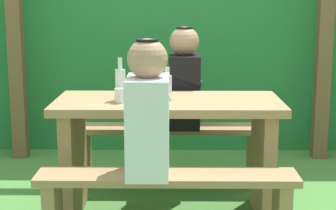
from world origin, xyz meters
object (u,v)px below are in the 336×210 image
(drinking_glass, at_px, (120,96))
(bench_near, at_px, (167,197))
(cell_phone, at_px, (160,96))
(bench_far, at_px, (169,143))
(person_white_shirt, at_px, (148,113))
(picnic_table, at_px, (168,138))
(bottle_right, at_px, (120,83))
(bottle_center, at_px, (167,87))
(bottle_left, at_px, (154,87))
(person_black_coat, at_px, (184,81))

(drinking_glass, bearing_deg, bench_near, -57.09)
(drinking_glass, distance_m, cell_phone, 0.32)
(bench_far, relative_size, person_white_shirt, 1.95)
(bench_far, height_order, drinking_glass, drinking_glass)
(drinking_glass, relative_size, cell_phone, 0.62)
(bench_near, distance_m, person_white_shirt, 0.47)
(picnic_table, xyz_separation_m, cell_phone, (-0.05, 0.11, 0.25))
(bottle_right, distance_m, bottle_center, 0.29)
(bottle_left, bearing_deg, cell_phone, 82.20)
(bench_near, relative_size, bottle_left, 5.91)
(bench_far, xyz_separation_m, bottle_right, (-0.29, -0.56, 0.53))
(person_white_shirt, relative_size, drinking_glass, 8.28)
(person_white_shirt, bearing_deg, bottle_right, 109.99)
(bench_far, bearing_deg, bottle_right, -117.61)
(drinking_glass, distance_m, bottle_left, 0.21)
(person_white_shirt, xyz_separation_m, bottle_right, (-0.19, 0.53, 0.07))
(picnic_table, bearing_deg, person_black_coat, 78.59)
(drinking_glass, distance_m, bottle_center, 0.30)
(bottle_left, height_order, bottle_center, bottle_left)
(picnic_table, relative_size, bottle_center, 6.78)
(picnic_table, xyz_separation_m, bench_near, (0.00, -0.55, -0.19))
(bench_far, bearing_deg, drinking_glass, -113.97)
(person_white_shirt, height_order, person_black_coat, same)
(picnic_table, height_order, bench_far, picnic_table)
(bench_far, distance_m, bottle_right, 0.83)
(bottle_right, bearing_deg, person_black_coat, 54.13)
(bottle_left, bearing_deg, bench_near, -79.74)
(bench_near, height_order, bottle_left, bottle_left)
(person_white_shirt, xyz_separation_m, bottle_center, (0.10, 0.51, 0.05))
(drinking_glass, bearing_deg, bench_far, 66.03)
(bottle_right, bearing_deg, bottle_left, -22.10)
(bottle_left, xyz_separation_m, bottle_center, (0.08, 0.07, -0.01))
(picnic_table, bearing_deg, bottle_center, -99.80)
(bench_far, height_order, bottle_left, bottle_left)
(bottle_left, bearing_deg, bench_far, 82.86)
(bench_far, distance_m, drinking_glass, 0.85)
(bottle_center, bearing_deg, bench_far, 89.49)
(cell_phone, bearing_deg, bottle_center, -65.62)
(bench_far, bearing_deg, bottle_left, -97.14)
(bench_near, relative_size, person_white_shirt, 1.95)
(bench_far, bearing_deg, person_white_shirt, -95.25)
(picnic_table, xyz_separation_m, bench_far, (0.00, 0.55, -0.19))
(picnic_table, height_order, drinking_glass, drinking_glass)
(person_white_shirt, relative_size, bottle_center, 3.48)
(person_white_shirt, distance_m, bottle_center, 0.53)
(bottle_left, bearing_deg, person_black_coat, 73.49)
(picnic_table, height_order, person_white_shirt, person_white_shirt)
(picnic_table, xyz_separation_m, drinking_glass, (-0.29, -0.10, 0.29))
(person_black_coat, distance_m, bottle_center, 0.59)
(person_white_shirt, height_order, bottle_center, person_white_shirt)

